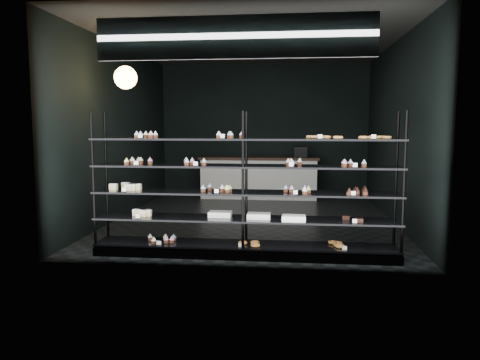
{
  "coord_description": "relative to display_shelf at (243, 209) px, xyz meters",
  "views": [
    {
      "loc": [
        0.69,
        -8.49,
        1.74
      ],
      "look_at": [
        -0.04,
        -1.9,
        0.95
      ],
      "focal_mm": 35.0,
      "sensor_mm": 36.0,
      "label": 1
    }
  ],
  "objects": [
    {
      "name": "pendant_lamp",
      "position": [
        -1.91,
        0.97,
        1.82
      ],
      "size": [
        0.34,
        0.34,
        0.9
      ],
      "color": "black",
      "rests_on": "room"
    },
    {
      "name": "display_shelf",
      "position": [
        0.0,
        0.0,
        0.0
      ],
      "size": [
        4.0,
        0.5,
        1.91
      ],
      "color": "black",
      "rests_on": "room"
    },
    {
      "name": "signage",
      "position": [
        -0.06,
        -0.48,
        2.12
      ],
      "size": [
        3.3,
        0.05,
        0.5
      ],
      "color": "#0B143A",
      "rests_on": "room"
    },
    {
      "name": "room",
      "position": [
        -0.06,
        2.45,
        0.97
      ],
      "size": [
        5.01,
        6.01,
        3.2
      ],
      "color": "black",
      "rests_on": "ground"
    },
    {
      "name": "service_counter",
      "position": [
        -0.13,
        4.95,
        -0.13
      ],
      "size": [
        2.81,
        0.65,
        1.23
      ],
      "color": "silver",
      "rests_on": "room"
    }
  ]
}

